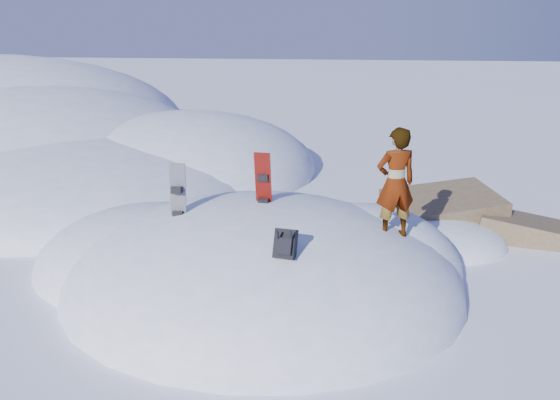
# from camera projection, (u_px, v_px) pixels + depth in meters

# --- Properties ---
(ground) EXTENTS (120.00, 120.00, 0.00)m
(ground) POSITION_uv_depth(u_px,v_px,m) (262.00, 286.00, 9.64)
(ground) COLOR white
(ground) RESTS_ON ground
(snow_mound) EXTENTS (8.00, 6.00, 3.00)m
(snow_mound) POSITION_uv_depth(u_px,v_px,m) (254.00, 279.00, 9.89)
(snow_mound) COLOR white
(snow_mound) RESTS_ON ground
(snow_ridge) EXTENTS (21.50, 18.50, 6.40)m
(snow_ridge) POSITION_uv_depth(u_px,v_px,m) (24.00, 148.00, 20.14)
(snow_ridge) COLOR white
(snow_ridge) RESTS_ON ground
(rock_outcrop) EXTENTS (4.68, 4.41, 1.68)m
(rock_outcrop) POSITION_uv_depth(u_px,v_px,m) (449.00, 232.00, 12.04)
(rock_outcrop) COLOR #786345
(rock_outcrop) RESTS_ON ground
(snowboard_red) EXTENTS (0.29, 0.27, 1.47)m
(snowboard_red) POSITION_uv_depth(u_px,v_px,m) (264.00, 192.00, 9.35)
(snowboard_red) COLOR #AD1109
(snowboard_red) RESTS_ON snow_mound
(snowboard_dark) EXTENTS (0.27, 0.19, 1.42)m
(snowboard_dark) POSITION_uv_depth(u_px,v_px,m) (178.00, 204.00, 9.11)
(snowboard_dark) COLOR black
(snowboard_dark) RESTS_ON snow_mound
(backpack) EXTENTS (0.35, 0.43, 0.50)m
(backpack) POSITION_uv_depth(u_px,v_px,m) (285.00, 244.00, 7.70)
(backpack) COLOR black
(backpack) RESTS_ON snow_mound
(gear_pile) EXTENTS (0.90, 0.79, 0.23)m
(gear_pile) POSITION_uv_depth(u_px,v_px,m) (98.00, 309.00, 8.64)
(gear_pile) COLOR black
(gear_pile) RESTS_ON ground
(person) EXTENTS (0.77, 0.63, 1.81)m
(person) POSITION_uv_depth(u_px,v_px,m) (395.00, 183.00, 8.71)
(person) COLOR slate
(person) RESTS_ON snow_mound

